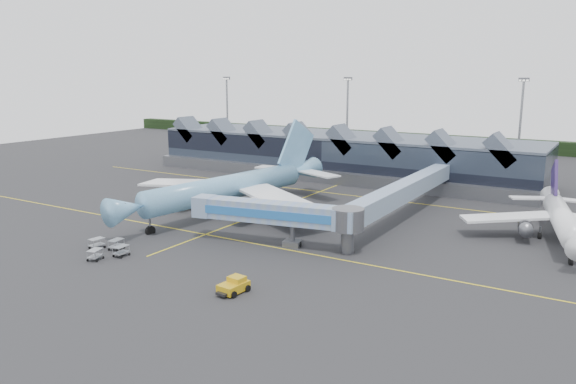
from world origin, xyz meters
The scene contains 11 objects.
ground centered at (0.00, 0.00, 0.00)m, with size 260.00×260.00×0.00m, color #252427.
taxi_stripes centered at (0.00, 10.00, 0.01)m, with size 120.00×60.00×0.01m.
tree_line_far centered at (0.00, 110.00, 2.00)m, with size 260.00×4.00×4.00m, color black.
terminal centered at (-5.07, 47.35, 4.88)m, with size 90.00×22.25×12.52m.
light_masts centered at (21.00, 62.80, 12.49)m, with size 132.40×42.56×22.45m.
main_airliner centered at (-4.76, 5.33, 4.48)m, with size 40.86×47.41×15.24m.
regional_jet centered at (45.12, 16.17, 3.29)m, with size 27.09×30.04×10.37m.
jet_bridge centered at (13.05, -6.59, 4.39)m, with size 24.64×7.82×6.16m.
fuel_truck centered at (-10.37, 9.87, 2.09)m, with size 4.73×11.20×3.72m.
pushback_tug centered at (17.04, -23.94, 0.75)m, with size 2.71×3.97×1.68m.
baggage_carts centered at (-5.37, -21.68, 0.78)m, with size 6.87×6.66×1.39m.
Camera 1 is at (51.87, -70.04, 23.31)m, focal length 35.00 mm.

